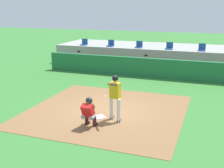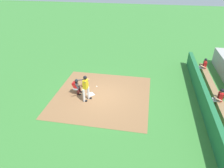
% 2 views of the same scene
% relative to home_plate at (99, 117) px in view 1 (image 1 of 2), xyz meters
% --- Properties ---
extents(ground_plane, '(80.00, 80.00, 0.00)m').
position_rel_home_plate_xyz_m(ground_plane, '(0.00, 0.80, -0.02)').
color(ground_plane, '#387A33').
extents(dirt_infield, '(6.40, 6.40, 0.01)m').
position_rel_home_plate_xyz_m(dirt_infield, '(0.00, 0.80, -0.02)').
color(dirt_infield, olive).
rests_on(dirt_infield, ground).
extents(home_plate, '(0.62, 0.62, 0.02)m').
position_rel_home_plate_xyz_m(home_plate, '(0.00, 0.00, 0.00)').
color(home_plate, white).
rests_on(home_plate, dirt_infield).
extents(batter_at_plate, '(0.64, 0.81, 1.80)m').
position_rel_home_plate_xyz_m(batter_at_plate, '(0.69, -0.08, 1.01)').
color(batter_at_plate, silver).
rests_on(batter_at_plate, ground).
extents(catcher_crouched, '(0.49, 1.78, 1.13)m').
position_rel_home_plate_xyz_m(catcher_crouched, '(-0.00, -0.93, 0.58)').
color(catcher_crouched, gray).
rests_on(catcher_crouched, ground).
extents(dugout_wall, '(13.00, 0.30, 1.20)m').
position_rel_home_plate_xyz_m(dugout_wall, '(0.00, 7.30, 0.58)').
color(dugout_wall, '#1E6638').
rests_on(dugout_wall, ground).
extents(dugout_bench, '(11.80, 0.44, 0.45)m').
position_rel_home_plate_xyz_m(dugout_bench, '(0.00, 8.30, 0.20)').
color(dugout_bench, olive).
rests_on(dugout_bench, ground).
extents(dugout_player_0, '(0.49, 0.70, 1.30)m').
position_rel_home_plate_xyz_m(dugout_player_0, '(-4.93, 8.14, 0.65)').
color(dugout_player_0, '#939399').
rests_on(dugout_player_0, ground).
extents(dugout_player_1, '(0.49, 0.70, 1.30)m').
position_rel_home_plate_xyz_m(dugout_player_1, '(-0.10, 8.14, 0.65)').
color(dugout_player_1, '#939399').
rests_on(dugout_player_1, ground).
extents(stands_platform, '(15.00, 4.40, 1.40)m').
position_rel_home_plate_xyz_m(stands_platform, '(0.00, 11.70, 0.68)').
color(stands_platform, '#9E9E99').
rests_on(stands_platform, ground).
extents(stadium_seat_0, '(0.46, 0.46, 0.48)m').
position_rel_home_plate_xyz_m(stadium_seat_0, '(-5.42, 10.18, 1.51)').
color(stadium_seat_0, '#1E478C').
rests_on(stadium_seat_0, stands_platform).
extents(stadium_seat_1, '(0.46, 0.46, 0.48)m').
position_rel_home_plate_xyz_m(stadium_seat_1, '(-3.25, 10.18, 1.51)').
color(stadium_seat_1, '#1E478C').
rests_on(stadium_seat_1, stands_platform).
extents(stadium_seat_2, '(0.46, 0.46, 0.48)m').
position_rel_home_plate_xyz_m(stadium_seat_2, '(-1.08, 10.18, 1.51)').
color(stadium_seat_2, '#1E478C').
rests_on(stadium_seat_2, stands_platform).
extents(stadium_seat_3, '(0.46, 0.46, 0.48)m').
position_rel_home_plate_xyz_m(stadium_seat_3, '(1.08, 10.18, 1.51)').
color(stadium_seat_3, '#1E478C').
rests_on(stadium_seat_3, stands_platform).
extents(stadium_seat_4, '(0.46, 0.46, 0.48)m').
position_rel_home_plate_xyz_m(stadium_seat_4, '(3.25, 10.18, 1.51)').
color(stadium_seat_4, '#1E478C').
rests_on(stadium_seat_4, stands_platform).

